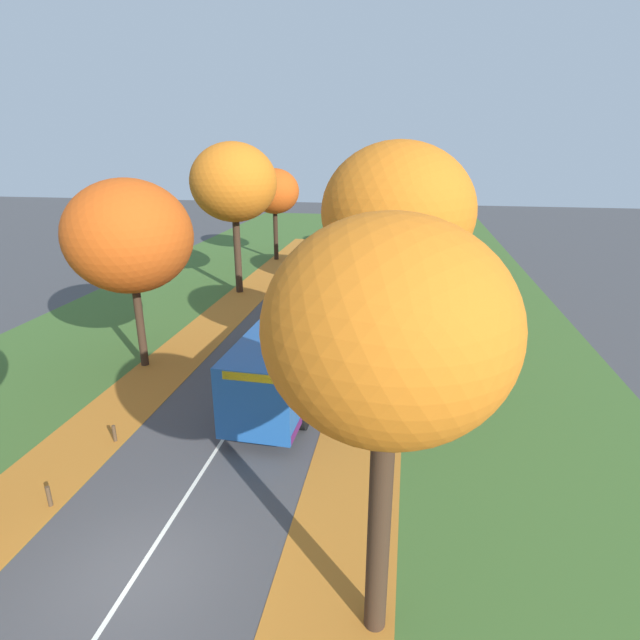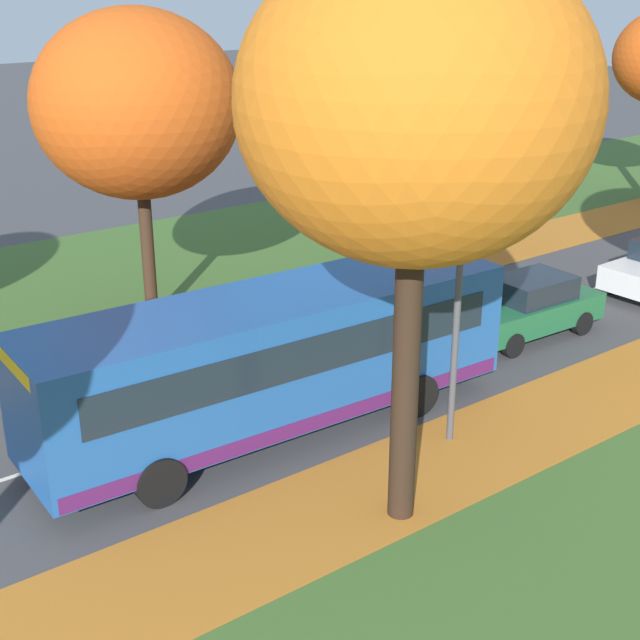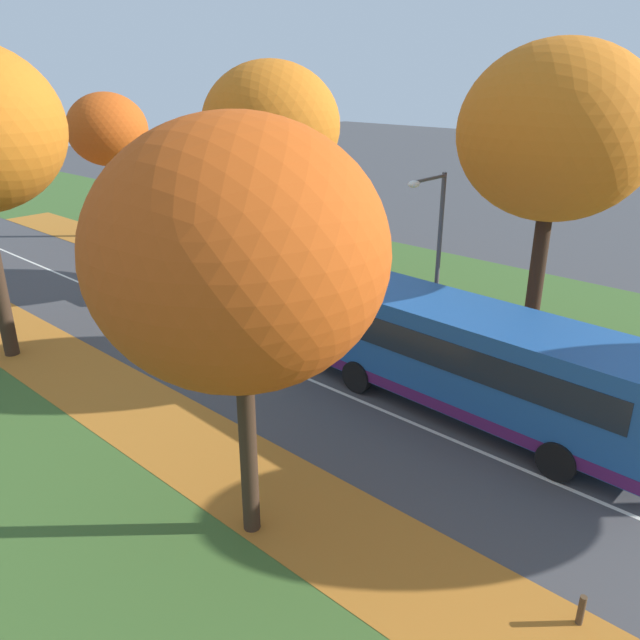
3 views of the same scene
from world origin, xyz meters
name	(u,v)px [view 3 (image 3 of 3)]	position (x,y,z in m)	size (l,w,h in m)	color
leaf_litter_left	(203,451)	(-4.60, 14.00, 0.01)	(2.80, 60.00, 0.00)	#B26B23
grass_verge_right	(360,275)	(9.20, 20.00, 0.00)	(12.00, 90.00, 0.01)	#3D6028
leaf_litter_right	(412,340)	(4.60, 14.00, 0.01)	(2.80, 60.00, 0.00)	#B26B23
road_centre_line	(201,334)	(0.00, 20.00, 0.00)	(0.12, 80.00, 0.01)	silver
tree_left_near	(238,255)	(-5.67, 11.02, 5.86)	(5.28, 5.28, 8.26)	#382619
tree_right_near	(556,133)	(5.40, 10.22, 7.18)	(5.50, 5.50, 9.68)	black
tree_right_mid	(271,126)	(5.62, 21.92, 6.73)	(5.55, 5.55, 9.25)	#422D1E
tree_right_far	(108,130)	(5.81, 34.82, 5.81)	(4.27, 4.27, 7.77)	#422D1E
bollard_third	(581,610)	(-3.56, 5.05, 0.30)	(0.12, 0.12, 0.60)	#4C3823
streetlamp_right	(433,248)	(3.67, 12.84, 3.74)	(1.89, 0.28, 6.00)	#47474C
bus	(468,355)	(1.49, 10.20, 1.70)	(2.94, 10.49, 2.98)	#1E5199
car_green_lead	(254,314)	(1.21, 18.45, 0.81)	(1.91, 4.27, 1.62)	#1E6038
car_white_following	(159,278)	(1.34, 24.42, 0.81)	(1.85, 4.23, 1.62)	silver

